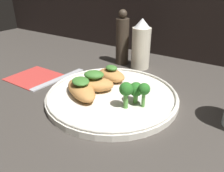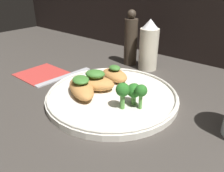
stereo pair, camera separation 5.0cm
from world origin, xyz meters
TOP-DOWN VIEW (x-y plane):
  - ground_plane at (0.00, 0.00)cm, footprint 180.00×180.00cm
  - plate at (0.00, 0.00)cm, footprint 30.82×30.82cm
  - grilled_meat_front at (-5.31, -4.74)cm, footprint 12.46×9.91cm
  - grilled_meat_middle at (-4.60, -0.77)cm, footprint 10.81×8.71cm
  - grilled_meat_back at (-4.35, 6.24)cm, footprint 9.26×6.77cm
  - broccoli_bunch at (6.75, -1.74)cm, footprint 5.55×6.01cm
  - sauce_bottle at (-3.90, 21.85)cm, footprint 5.73×5.73cm
  - pepper_grinder at (-10.64, 21.85)cm, footprint 4.19×4.19cm
  - fork at (-18.65, 0.67)cm, footprint 2.99×18.13cm
  - napkin at (-25.80, -2.26)cm, footprint 12.37×12.37cm

SIDE VIEW (x-z plane):
  - ground_plane at x=0.00cm, z-range -1.00..0.00cm
  - napkin at x=-25.80cm, z-range 0.00..0.40cm
  - fork at x=-18.65cm, z-range 0.00..0.60cm
  - plate at x=0.00cm, z-range -0.01..1.99cm
  - grilled_meat_back at x=-4.35cm, z-range 0.96..5.07cm
  - grilled_meat_front at x=-5.31cm, z-range 1.01..5.35cm
  - grilled_meat_middle at x=-4.60cm, z-range 0.93..5.84cm
  - broccoli_bunch at x=6.75cm, z-range 2.11..7.94cm
  - sauce_bottle at x=-3.90cm, z-range -0.33..15.02cm
  - pepper_grinder at x=-10.64cm, z-range -0.73..16.64cm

